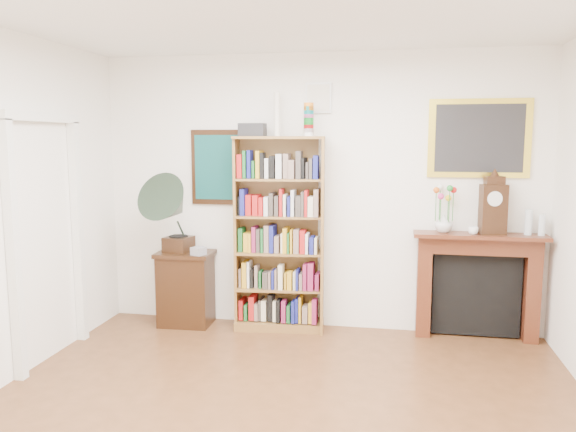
# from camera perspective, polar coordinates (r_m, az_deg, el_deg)

# --- Properties ---
(room) EXTENTS (4.51, 5.01, 2.81)m
(room) POSITION_cam_1_polar(r_m,az_deg,el_deg) (3.30, -2.49, -1.69)
(room) COLOR #513018
(room) RESTS_ON ground
(door_casing) EXTENTS (0.08, 1.02, 2.17)m
(door_casing) POSITION_cam_1_polar(r_m,az_deg,el_deg) (5.31, -23.26, -0.20)
(door_casing) COLOR white
(door_casing) RESTS_ON left_wall
(teal_poster) EXTENTS (0.58, 0.04, 0.78)m
(teal_poster) POSITION_cam_1_polar(r_m,az_deg,el_deg) (5.93, -7.09, 4.93)
(teal_poster) COLOR black
(teal_poster) RESTS_ON back_wall
(small_picture) EXTENTS (0.26, 0.04, 0.30)m
(small_picture) POSITION_cam_1_polar(r_m,az_deg,el_deg) (5.71, 3.12, 11.89)
(small_picture) COLOR white
(small_picture) RESTS_ON back_wall
(gilt_painting) EXTENTS (0.95, 0.04, 0.75)m
(gilt_painting) POSITION_cam_1_polar(r_m,az_deg,el_deg) (5.71, 18.84, 7.47)
(gilt_painting) COLOR yellow
(gilt_painting) RESTS_ON back_wall
(bookshelf) EXTENTS (0.94, 0.40, 2.27)m
(bookshelf) POSITION_cam_1_polar(r_m,az_deg,el_deg) (5.66, -0.89, -0.73)
(bookshelf) COLOR brown
(bookshelf) RESTS_ON floor
(side_cabinet) EXTENTS (0.58, 0.43, 0.78)m
(side_cabinet) POSITION_cam_1_polar(r_m,az_deg,el_deg) (6.03, -10.33, -7.23)
(side_cabinet) COLOR black
(side_cabinet) RESTS_ON floor
(fireplace) EXTENTS (1.24, 0.31, 1.05)m
(fireplace) POSITION_cam_1_polar(r_m,az_deg,el_deg) (5.80, 18.66, -5.90)
(fireplace) COLOR #481910
(fireplace) RESTS_ON floor
(gramophone) EXTENTS (0.62, 0.72, 0.84)m
(gramophone) POSITION_cam_1_polar(r_m,az_deg,el_deg) (5.77, -11.67, 0.78)
(gramophone) COLOR black
(gramophone) RESTS_ON side_cabinet
(cd_stack) EXTENTS (0.16, 0.16, 0.08)m
(cd_stack) POSITION_cam_1_polar(r_m,az_deg,el_deg) (5.76, -9.09, -3.54)
(cd_stack) COLOR #B3B3C0
(cd_stack) RESTS_ON side_cabinet
(mantel_clock) EXTENTS (0.26, 0.17, 0.55)m
(mantel_clock) POSITION_cam_1_polar(r_m,az_deg,el_deg) (5.64, 20.12, 0.91)
(mantel_clock) COLOR black
(mantel_clock) RESTS_ON fireplace
(flower_vase) EXTENTS (0.22, 0.22, 0.17)m
(flower_vase) POSITION_cam_1_polar(r_m,az_deg,el_deg) (5.63, 15.54, -0.74)
(flower_vase) COLOR silver
(flower_vase) RESTS_ON fireplace
(teacup) EXTENTS (0.12, 0.12, 0.07)m
(teacup) POSITION_cam_1_polar(r_m,az_deg,el_deg) (5.59, 18.30, -1.42)
(teacup) COLOR white
(teacup) RESTS_ON fireplace
(bottle_left) EXTENTS (0.07, 0.07, 0.24)m
(bottle_left) POSITION_cam_1_polar(r_m,az_deg,el_deg) (5.75, 23.24, -0.59)
(bottle_left) COLOR silver
(bottle_left) RESTS_ON fireplace
(bottle_right) EXTENTS (0.06, 0.06, 0.20)m
(bottle_right) POSITION_cam_1_polar(r_m,az_deg,el_deg) (5.76, 24.39, -0.84)
(bottle_right) COLOR silver
(bottle_right) RESTS_ON fireplace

